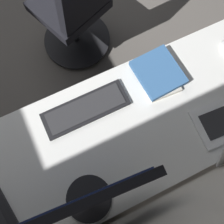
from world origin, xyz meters
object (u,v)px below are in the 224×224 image
object	(u,v)px
keyboard_main	(86,109)
book_stack_near	(158,74)
monitor_primary	(82,202)
office_chair	(76,11)
drawer_pedestal	(76,170)

from	to	relation	value
keyboard_main	book_stack_near	size ratio (longest dim) A/B	1.72
book_stack_near	keyboard_main	bearing A→B (deg)	0.68
monitor_primary	keyboard_main	world-z (taller)	monitor_primary
office_chair	book_stack_near	bearing A→B (deg)	101.82
monitor_primary	book_stack_near	size ratio (longest dim) A/B	2.23
keyboard_main	book_stack_near	bearing A→B (deg)	-179.32
drawer_pedestal	office_chair	bearing A→B (deg)	-114.31
keyboard_main	office_chair	size ratio (longest dim) A/B	0.43
drawer_pedestal	monitor_primary	distance (m)	0.65
drawer_pedestal	office_chair	size ratio (longest dim) A/B	0.72
monitor_primary	book_stack_near	distance (m)	0.70
monitor_primary	keyboard_main	size ratio (longest dim) A/B	1.30
keyboard_main	office_chair	world-z (taller)	office_chair
keyboard_main	office_chair	distance (m)	0.84
drawer_pedestal	office_chair	xyz separation A→B (m)	(-0.43, -0.96, 0.11)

